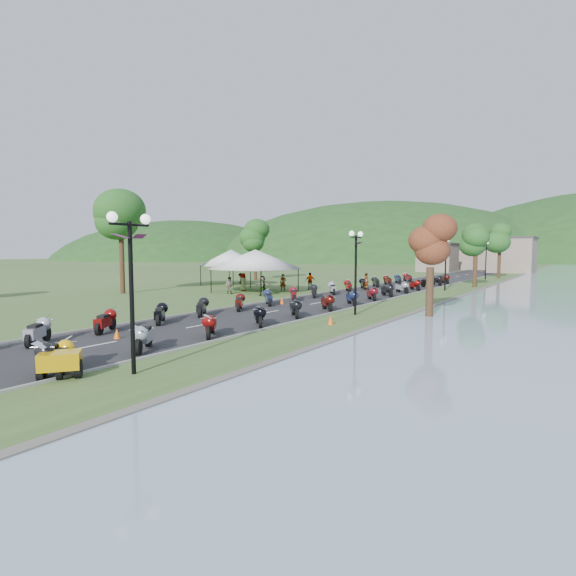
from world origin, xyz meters
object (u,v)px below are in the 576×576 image
Objects in this scene: streetlamp_near at (132,296)px; pedestrian_c at (241,289)px; yellow_trike at (63,358)px; pedestrian_b at (229,294)px; vendor_tent_main at (255,271)px; pedestrian_a at (283,292)px.

streetlamp_near is 3.13× the size of pedestrian_c.
yellow_trike is 26.53m from pedestrian_b.
pedestrian_b is (-0.86, -2.73, -2.00)m from vendor_tent_main.
pedestrian_c is (-17.88, 26.48, -2.50)m from streetlamp_near.
yellow_trike is 31.96m from pedestrian_c.
pedestrian_a is (-10.44, 27.30, -0.51)m from yellow_trike.
pedestrian_c is at bearing 124.02° from streetlamp_near.
vendor_tent_main reaches higher than pedestrian_b.
vendor_tent_main is 4.50m from pedestrian_c.
yellow_trike is at bearing -147.97° from streetlamp_near.
yellow_trike reaches higher than pedestrian_a.
vendor_tent_main is at bearing -171.61° from pedestrian_a.
streetlamp_near is 28.98m from pedestrian_a.
vendor_tent_main is at bearing -26.23° from yellow_trike.
pedestrian_b is 5.43m from pedestrian_c.
pedestrian_b is 0.96× the size of pedestrian_c.
streetlamp_near is 2.95× the size of pedestrian_a.
pedestrian_a reaches higher than pedestrian_b.
pedestrian_a is at bearing -140.59° from pedestrian_b.
vendor_tent_main is 3.29m from pedestrian_a.
streetlamp_near reaches higher than yellow_trike.
pedestrian_c is at bearing 145.68° from pedestrian_a.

